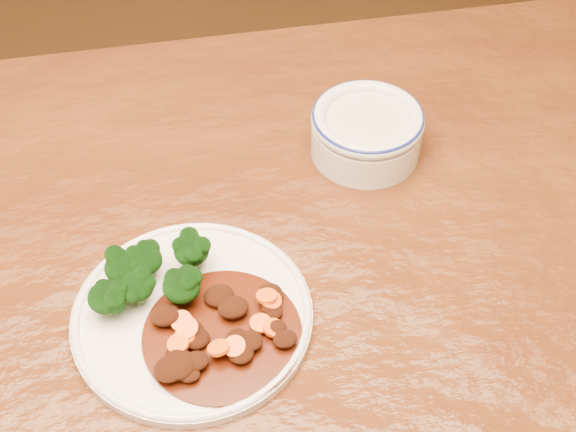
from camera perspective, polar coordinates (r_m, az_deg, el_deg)
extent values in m
cube|color=#51290E|center=(0.82, -8.54, -7.62)|extent=(1.55, 0.98, 0.04)
cylinder|color=#3E200F|center=(1.51, 18.78, 0.73)|extent=(0.06, 0.06, 0.71)
cylinder|color=white|center=(0.79, -6.80, -7.11)|extent=(0.23, 0.23, 0.01)
torus|color=white|center=(0.79, -6.84, -6.89)|extent=(0.23, 0.23, 0.01)
cylinder|color=#608E49|center=(0.81, -11.53, -4.41)|extent=(0.01, 0.01, 0.01)
ellipsoid|color=black|center=(0.80, -11.72, -3.61)|extent=(0.03, 0.03, 0.03)
cylinder|color=#608E49|center=(0.82, -6.77, -3.27)|extent=(0.01, 0.01, 0.01)
ellipsoid|color=black|center=(0.80, -6.89, -2.44)|extent=(0.04, 0.04, 0.03)
cylinder|color=#608E49|center=(0.79, -7.45, -5.80)|extent=(0.01, 0.01, 0.01)
ellipsoid|color=black|center=(0.78, -7.59, -4.97)|extent=(0.04, 0.04, 0.03)
cylinder|color=#608E49|center=(0.80, -12.61, -6.45)|extent=(0.01, 0.01, 0.01)
ellipsoid|color=black|center=(0.78, -12.83, -5.66)|extent=(0.03, 0.03, 0.03)
cylinder|color=#608E49|center=(0.80, -10.50, -5.69)|extent=(0.01, 0.01, 0.01)
ellipsoid|color=black|center=(0.78, -10.68, -4.93)|extent=(0.03, 0.03, 0.03)
cylinder|color=#608E49|center=(0.82, -9.92, -3.88)|extent=(0.01, 0.01, 0.01)
ellipsoid|color=black|center=(0.80, -10.08, -3.10)|extent=(0.03, 0.03, 0.03)
cylinder|color=#431307|center=(0.77, -4.69, -8.42)|extent=(0.15, 0.15, 0.00)
ellipsoid|color=black|center=(0.76, -3.61, -8.73)|extent=(0.02, 0.02, 0.01)
ellipsoid|color=black|center=(0.75, -8.07, -9.70)|extent=(0.02, 0.01, 0.01)
ellipsoid|color=black|center=(0.74, -7.77, -10.41)|extent=(0.03, 0.03, 0.01)
ellipsoid|color=black|center=(0.75, -3.40, -9.62)|extent=(0.02, 0.03, 0.01)
ellipsoid|color=black|center=(0.77, -6.87, -8.16)|extent=(0.02, 0.03, 0.01)
ellipsoid|color=black|center=(0.74, -8.42, -10.71)|extent=(0.03, 0.03, 0.01)
ellipsoid|color=black|center=(0.74, -6.54, -10.21)|extent=(0.02, 0.02, 0.01)
ellipsoid|color=black|center=(0.77, -3.92, -6.52)|extent=(0.03, 0.03, 0.01)
ellipsoid|color=black|center=(0.79, -4.92, -5.67)|extent=(0.03, 0.03, 0.01)
ellipsoid|color=black|center=(0.77, -1.26, -6.45)|extent=(0.02, 0.02, 0.01)
ellipsoid|color=black|center=(0.75, -2.61, -8.85)|extent=(0.02, 0.02, 0.01)
ellipsoid|color=black|center=(0.76, -0.78, -7.96)|extent=(0.02, 0.02, 0.01)
ellipsoid|color=black|center=(0.77, -8.69, -7.01)|extent=(0.03, 0.02, 0.01)
ellipsoid|color=black|center=(0.78, -1.26, -5.59)|extent=(0.03, 0.03, 0.01)
ellipsoid|color=black|center=(0.75, -0.22, -8.74)|extent=(0.02, 0.02, 0.01)
ellipsoid|color=black|center=(0.77, -1.06, -6.80)|extent=(0.02, 0.02, 0.01)
ellipsoid|color=black|center=(0.74, -6.98, -11.18)|extent=(0.02, 0.01, 0.01)
ellipsoid|color=black|center=(0.76, -6.54, -8.70)|extent=(0.03, 0.02, 0.01)
cylinder|color=#EB510C|center=(0.75, -7.81, -8.99)|extent=(0.03, 0.03, 0.01)
cylinder|color=#EB510C|center=(0.76, -1.96, -7.63)|extent=(0.03, 0.03, 0.00)
cylinder|color=#EB510C|center=(0.74, -4.97, -9.32)|extent=(0.03, 0.03, 0.01)
cylinder|color=#EB510C|center=(0.76, -7.33, -8.46)|extent=(0.03, 0.03, 0.01)
cylinder|color=#EB510C|center=(0.77, -7.58, -7.42)|extent=(0.03, 0.03, 0.01)
cylinder|color=#EB510C|center=(0.76, -1.02, -7.96)|extent=(0.03, 0.03, 0.01)
cylinder|color=#EB510C|center=(0.77, -1.52, -5.71)|extent=(0.03, 0.03, 0.01)
cylinder|color=#EB510C|center=(0.74, -3.81, -9.23)|extent=(0.03, 0.03, 0.01)
cylinder|color=#EB510C|center=(0.75, -7.19, -7.88)|extent=(0.02, 0.02, 0.01)
cylinder|color=#EB510C|center=(0.77, -1.22, -5.96)|extent=(0.03, 0.03, 0.01)
cylinder|color=silver|center=(0.94, 5.56, 5.54)|extent=(0.13, 0.13, 0.04)
cylinder|color=silver|center=(0.92, 5.68, 6.69)|extent=(0.10, 0.10, 0.01)
torus|color=silver|center=(0.92, 5.70, 6.89)|extent=(0.13, 0.13, 0.02)
torus|color=navy|center=(0.92, 5.72, 7.09)|extent=(0.13, 0.13, 0.01)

